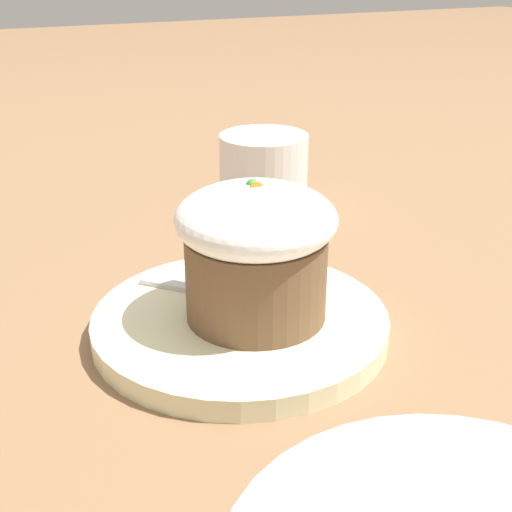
{
  "coord_description": "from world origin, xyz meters",
  "views": [
    {
      "loc": [
        -0.41,
        0.17,
        0.26
      ],
      "look_at": [
        -0.01,
        -0.01,
        0.06
      ],
      "focal_mm": 50.0,
      "sensor_mm": 36.0,
      "label": 1
    }
  ],
  "objects": [
    {
      "name": "spoon",
      "position": [
        0.03,
        -0.0,
        0.02
      ],
      "size": [
        0.09,
        0.09,
        0.01
      ],
      "color": "silver",
      "rests_on": "dessert_plate"
    },
    {
      "name": "coffee_cup",
      "position": [
        0.23,
        -0.12,
        0.04
      ],
      "size": [
        0.13,
        0.09,
        0.08
      ],
      "color": "white",
      "rests_on": "ground_plane"
    },
    {
      "name": "ground_plane",
      "position": [
        0.0,
        0.0,
        0.0
      ],
      "size": [
        4.0,
        4.0,
        0.0
      ],
      "primitive_type": "plane",
      "color": "#846042"
    },
    {
      "name": "dessert_plate",
      "position": [
        0.0,
        0.0,
        0.01
      ],
      "size": [
        0.21,
        0.21,
        0.02
      ],
      "color": "beige",
      "rests_on": "ground_plane"
    },
    {
      "name": "carrot_cake",
      "position": [
        -0.01,
        -0.01,
        0.07
      ],
      "size": [
        0.11,
        0.11,
        0.1
      ],
      "color": "brown",
      "rests_on": "dessert_plate"
    }
  ]
}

